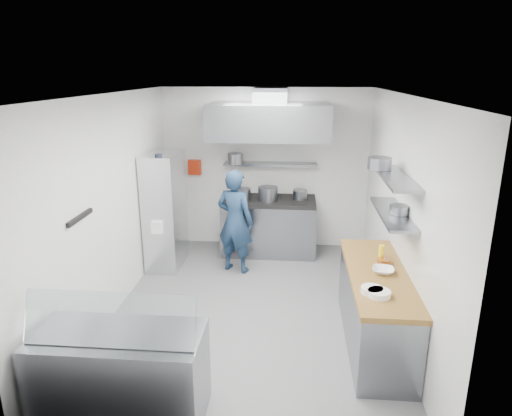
# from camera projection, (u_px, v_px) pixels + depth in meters

# --- Properties ---
(floor) EXTENTS (5.00, 5.00, 0.00)m
(floor) POSITION_uv_depth(u_px,v_px,m) (252.00, 311.00, 6.07)
(floor) COLOR #4F4F51
(floor) RESTS_ON ground
(ceiling) EXTENTS (5.00, 5.00, 0.00)m
(ceiling) POSITION_uv_depth(u_px,v_px,m) (252.00, 94.00, 5.26)
(ceiling) COLOR silver
(ceiling) RESTS_ON wall_back
(wall_back) EXTENTS (3.60, 2.80, 0.02)m
(wall_back) POSITION_uv_depth(u_px,v_px,m) (265.00, 169.00, 8.04)
(wall_back) COLOR white
(wall_back) RESTS_ON floor
(wall_front) EXTENTS (3.60, 2.80, 0.02)m
(wall_front) POSITION_uv_depth(u_px,v_px,m) (219.00, 312.00, 3.28)
(wall_front) COLOR white
(wall_front) RESTS_ON floor
(wall_left) EXTENTS (2.80, 5.00, 0.02)m
(wall_left) POSITION_uv_depth(u_px,v_px,m) (111.00, 207.00, 5.81)
(wall_left) COLOR white
(wall_left) RESTS_ON floor
(wall_right) EXTENTS (2.80, 5.00, 0.02)m
(wall_right) POSITION_uv_depth(u_px,v_px,m) (400.00, 214.00, 5.51)
(wall_right) COLOR white
(wall_right) RESTS_ON floor
(gas_range) EXTENTS (1.60, 0.80, 0.90)m
(gas_range) POSITION_uv_depth(u_px,v_px,m) (269.00, 227.00, 7.93)
(gas_range) COLOR gray
(gas_range) RESTS_ON floor
(cooktop) EXTENTS (1.57, 0.78, 0.06)m
(cooktop) POSITION_uv_depth(u_px,v_px,m) (269.00, 201.00, 7.79)
(cooktop) COLOR black
(cooktop) RESTS_ON gas_range
(stock_pot_left) EXTENTS (0.25, 0.25, 0.20)m
(stock_pot_left) POSITION_uv_depth(u_px,v_px,m) (243.00, 194.00, 7.71)
(stock_pot_left) COLOR slate
(stock_pot_left) RESTS_ON cooktop
(stock_pot_mid) EXTENTS (0.33, 0.33, 0.24)m
(stock_pot_mid) POSITION_uv_depth(u_px,v_px,m) (268.00, 194.00, 7.65)
(stock_pot_mid) COLOR slate
(stock_pot_mid) RESTS_ON cooktop
(stock_pot_right) EXTENTS (0.25, 0.25, 0.16)m
(stock_pot_right) POSITION_uv_depth(u_px,v_px,m) (300.00, 194.00, 7.77)
(stock_pot_right) COLOR slate
(stock_pot_right) RESTS_ON cooktop
(over_range_shelf) EXTENTS (1.60, 0.30, 0.04)m
(over_range_shelf) POSITION_uv_depth(u_px,v_px,m) (270.00, 164.00, 7.85)
(over_range_shelf) COLOR gray
(over_range_shelf) RESTS_ON wall_back
(shelf_pot_a) EXTENTS (0.26, 0.26, 0.18)m
(shelf_pot_a) POSITION_uv_depth(u_px,v_px,m) (235.00, 159.00, 7.74)
(shelf_pot_a) COLOR slate
(shelf_pot_a) RESTS_ON over_range_shelf
(extractor_hood) EXTENTS (1.90, 1.15, 0.55)m
(extractor_hood) POSITION_uv_depth(u_px,v_px,m) (269.00, 121.00, 7.23)
(extractor_hood) COLOR gray
(extractor_hood) RESTS_ON wall_back
(hood_duct) EXTENTS (0.55, 0.55, 0.24)m
(hood_duct) POSITION_uv_depth(u_px,v_px,m) (270.00, 95.00, 7.33)
(hood_duct) COLOR slate
(hood_duct) RESTS_ON extractor_hood
(red_firebox) EXTENTS (0.22, 0.10, 0.26)m
(red_firebox) POSITION_uv_depth(u_px,v_px,m) (195.00, 167.00, 8.08)
(red_firebox) COLOR #AF260E
(red_firebox) RESTS_ON wall_back
(chef) EXTENTS (0.70, 0.57, 1.64)m
(chef) POSITION_uv_depth(u_px,v_px,m) (235.00, 221.00, 7.08)
(chef) COLOR #172C46
(chef) RESTS_ON floor
(wire_rack) EXTENTS (0.50, 0.90, 1.85)m
(wire_rack) POSITION_uv_depth(u_px,v_px,m) (165.00, 210.00, 7.28)
(wire_rack) COLOR silver
(wire_rack) RESTS_ON floor
(rack_bin_a) EXTENTS (0.17, 0.21, 0.19)m
(rack_bin_a) POSITION_uv_depth(u_px,v_px,m) (158.00, 226.00, 6.93)
(rack_bin_a) COLOR white
(rack_bin_a) RESTS_ON wire_rack
(rack_bin_b) EXTENTS (0.15, 0.19, 0.17)m
(rack_bin_b) POSITION_uv_depth(u_px,v_px,m) (163.00, 188.00, 7.13)
(rack_bin_b) COLOR yellow
(rack_bin_b) RESTS_ON wire_rack
(rack_jar) EXTENTS (0.11, 0.11, 0.18)m
(rack_jar) POSITION_uv_depth(u_px,v_px,m) (159.00, 160.00, 6.71)
(rack_jar) COLOR black
(rack_jar) RESTS_ON wire_rack
(knife_strip) EXTENTS (0.04, 0.55, 0.05)m
(knife_strip) POSITION_uv_depth(u_px,v_px,m) (80.00, 217.00, 4.91)
(knife_strip) COLOR black
(knife_strip) RESTS_ON wall_left
(prep_counter_base) EXTENTS (0.62, 2.00, 0.84)m
(prep_counter_base) POSITION_uv_depth(u_px,v_px,m) (375.00, 310.00, 5.25)
(prep_counter_base) COLOR gray
(prep_counter_base) RESTS_ON floor
(prep_counter_top) EXTENTS (0.65, 2.04, 0.06)m
(prep_counter_top) POSITION_uv_depth(u_px,v_px,m) (378.00, 274.00, 5.12)
(prep_counter_top) COLOR brown
(prep_counter_top) RESTS_ON prep_counter_base
(plate_stack_a) EXTENTS (0.23, 0.23, 0.06)m
(plate_stack_a) POSITION_uv_depth(u_px,v_px,m) (379.00, 293.00, 4.55)
(plate_stack_a) COLOR white
(plate_stack_a) RESTS_ON prep_counter_top
(plate_stack_b) EXTENTS (0.22, 0.22, 0.06)m
(plate_stack_b) POSITION_uv_depth(u_px,v_px,m) (372.00, 290.00, 4.62)
(plate_stack_b) COLOR white
(plate_stack_b) RESTS_ON prep_counter_top
(copper_pan) EXTENTS (0.15, 0.15, 0.06)m
(copper_pan) POSITION_uv_depth(u_px,v_px,m) (384.00, 261.00, 5.32)
(copper_pan) COLOR #C87338
(copper_pan) RESTS_ON prep_counter_top
(squeeze_bottle) EXTENTS (0.07, 0.07, 0.18)m
(squeeze_bottle) POSITION_uv_depth(u_px,v_px,m) (381.00, 252.00, 5.42)
(squeeze_bottle) COLOR yellow
(squeeze_bottle) RESTS_ON prep_counter_top
(mixing_bowl) EXTENTS (0.27, 0.27, 0.06)m
(mixing_bowl) POSITION_uv_depth(u_px,v_px,m) (383.00, 270.00, 5.08)
(mixing_bowl) COLOR white
(mixing_bowl) RESTS_ON prep_counter_top
(wall_shelf_lower) EXTENTS (0.30, 1.30, 0.04)m
(wall_shelf_lower) POSITION_uv_depth(u_px,v_px,m) (392.00, 213.00, 5.21)
(wall_shelf_lower) COLOR gray
(wall_shelf_lower) RESTS_ON wall_right
(wall_shelf_upper) EXTENTS (0.30, 1.30, 0.04)m
(wall_shelf_upper) POSITION_uv_depth(u_px,v_px,m) (395.00, 177.00, 5.09)
(wall_shelf_upper) COLOR gray
(wall_shelf_upper) RESTS_ON wall_right
(shelf_pot_c) EXTENTS (0.21, 0.21, 0.10)m
(shelf_pot_c) POSITION_uv_depth(u_px,v_px,m) (399.00, 210.00, 5.11)
(shelf_pot_c) COLOR slate
(shelf_pot_c) RESTS_ON wall_shelf_lower
(shelf_pot_d) EXTENTS (0.28, 0.28, 0.14)m
(shelf_pot_d) POSITION_uv_depth(u_px,v_px,m) (380.00, 163.00, 5.40)
(shelf_pot_d) COLOR slate
(shelf_pot_d) RESTS_ON wall_shelf_upper
(display_case) EXTENTS (1.50, 0.70, 0.85)m
(display_case) POSITION_uv_depth(u_px,v_px,m) (121.00, 375.00, 4.12)
(display_case) COLOR gray
(display_case) RESTS_ON floor
(display_glass) EXTENTS (1.47, 0.19, 0.42)m
(display_glass) POSITION_uv_depth(u_px,v_px,m) (109.00, 319.00, 3.82)
(display_glass) COLOR silver
(display_glass) RESTS_ON display_case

